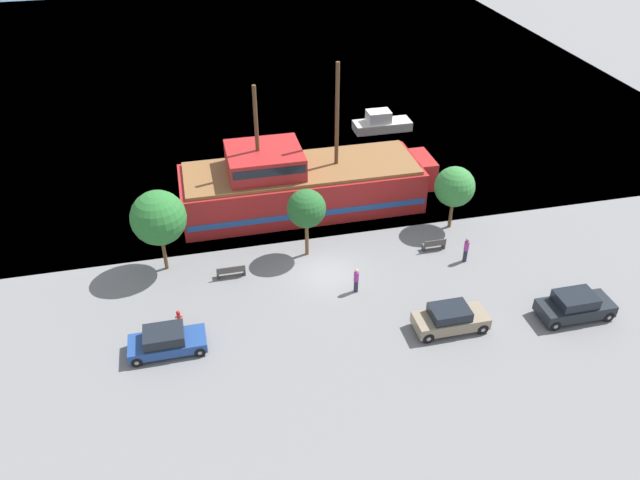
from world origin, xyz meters
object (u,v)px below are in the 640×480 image
fire_hydrant (179,316)px  bench_promenade_west (434,244)px  parked_car_curb_rear (575,306)px  pirate_ship (300,184)px  pedestrian_walking_near (466,250)px  pedestrian_walking_far (356,280)px  bench_promenade_east (231,271)px  moored_boat_dockside (381,123)px  parked_car_curb_mid (450,319)px  parked_car_curb_front (166,341)px

fire_hydrant → bench_promenade_west: bearing=11.3°
parked_car_curb_rear → pirate_ship: bearing=129.8°
pedestrian_walking_near → pedestrian_walking_far: size_ratio=1.04×
pirate_ship → fire_hydrant: 14.49m
fire_hydrant → bench_promenade_west: 17.42m
pirate_ship → bench_promenade_east: size_ratio=10.32×
bench_promenade_west → moored_boat_dockside: bearing=82.8°
parked_car_curb_mid → fire_hydrant: size_ratio=5.48×
parked_car_curb_front → bench_promenade_east: bearing=54.7°
pedestrian_walking_far → parked_car_curb_mid: bearing=-46.3°
bench_promenade_east → bench_promenade_west: bearing=-0.5°
bench_promenade_east → bench_promenade_west: size_ratio=1.17×
bench_promenade_west → fire_hydrant: bearing=-168.7°
parked_car_curb_front → bench_promenade_west: parked_car_curb_front is taller
parked_car_curb_mid → pedestrian_walking_far: size_ratio=2.46×
moored_boat_dockside → fire_hydrant: 30.02m
parked_car_curb_mid → bench_promenade_east: bearing=146.4°
bench_promenade_east → pedestrian_walking_near: 15.27m
pedestrian_walking_near → moored_boat_dockside: bearing=87.4°
parked_car_curb_mid → pedestrian_walking_near: pedestrian_walking_near is taller
parked_car_curb_rear → bench_promenade_east: bearing=156.4°
moored_boat_dockside → pedestrian_walking_far: 24.14m
pedestrian_walking_near → pedestrian_walking_far: bearing=-169.7°
pedestrian_walking_far → fire_hydrant: bearing=-178.3°
pedestrian_walking_far → pirate_ship: bearing=97.1°
parked_car_curb_front → parked_car_curb_mid: 15.83m
pirate_ship → parked_car_curb_front: size_ratio=4.49×
moored_boat_dockside → parked_car_curb_mid: moored_boat_dockside is taller
parked_car_curb_mid → fire_hydrant: (-15.00, 4.15, -0.34)m
parked_car_curb_front → fire_hydrant: (0.72, 2.31, -0.28)m
moored_boat_dockside → parked_car_curb_rear: size_ratio=1.23×
bench_promenade_west → pedestrian_walking_far: pedestrian_walking_far is taller
pirate_ship → pedestrian_walking_near: 13.01m
bench_promenade_east → parked_car_curb_mid: bearing=-33.6°
parked_car_curb_mid → moored_boat_dockside: bearing=80.5°
parked_car_curb_mid → pedestrian_walking_far: (-4.26, 4.47, 0.11)m
moored_boat_dockside → bench_promenade_east: moored_boat_dockside is taller
moored_boat_dockside → parked_car_curb_rear: (2.95, -27.59, 0.09)m
parked_car_curb_mid → fire_hydrant: bearing=164.5°
fire_hydrant → pedestrian_walking_far: (10.74, 0.31, 0.45)m
parked_car_curb_mid → pedestrian_walking_near: bearing=58.8°
parked_car_curb_front → fire_hydrant: bearing=72.8°
pirate_ship → parked_car_curb_mid: size_ratio=4.47×
pirate_ship → moored_boat_dockside: size_ratio=3.52×
moored_boat_dockside → bench_promenade_east: size_ratio=2.93×
bench_promenade_west → parked_car_curb_rear: bearing=-56.6°
moored_boat_dockside → parked_car_curb_front: (-20.25, -25.10, 0.00)m
moored_boat_dockside → pedestrian_walking_near: 21.08m
pirate_ship → parked_car_curb_mid: pirate_ship is taller
fire_hydrant → moored_boat_dockside: bearing=49.4°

